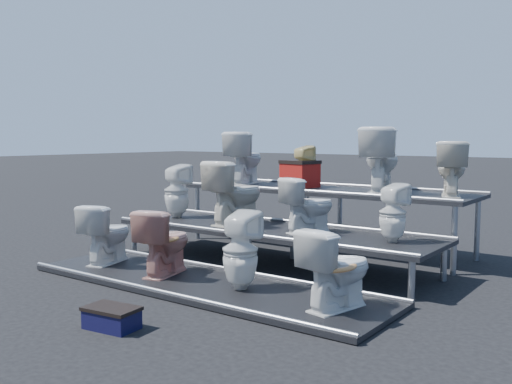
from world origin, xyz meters
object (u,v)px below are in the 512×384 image
Objects in this scene: toilet_9 at (303,166)px; toilet_10 at (380,160)px; toilet_6 at (309,205)px; toilet_8 at (245,158)px; toilet_4 at (177,191)px; red_crate at (300,175)px; toilet_1 at (165,241)px; toilet_3 at (337,268)px; toilet_2 at (241,250)px; toilet_5 at (235,193)px; step_stool at (112,319)px; toilet_7 at (393,213)px; toilet_0 at (107,233)px; toilet_11 at (451,169)px.

toilet_9 is 0.71× the size of toilet_10.
toilet_8 is (-1.94, 1.30, 0.47)m from toilet_6.
red_crate is at bearing -130.37° from toilet_4.
toilet_6 is 1.62m from red_crate.
toilet_1 is 0.99× the size of toilet_4.
toilet_2 is at bearing 12.36° from toilet_3.
toilet_10 is at bearing -149.48° from toilet_4.
toilet_1 is at bearing 96.76° from toilet_5.
step_stool is (1.69, -4.03, -1.18)m from toilet_8.
toilet_9 reaches higher than toilet_4.
toilet_7 is at bearing 103.24° from toilet_10.
toilet_5 reaches higher than toilet_0.
toilet_0 is at bearing 31.39° from toilet_10.
toilet_6 is (2.06, 1.30, 0.37)m from toilet_0.
step_stool is at bearing 59.45° from toilet_3.
toilet_6 is at bearing -143.42° from toilet_1.
toilet_3 is at bearing 90.18° from toilet_10.
step_stool is at bearing 65.79° from toilet_10.
toilet_3 is at bearing 150.96° from toilet_6.
toilet_8 is 1.03m from red_crate.
toilet_10 reaches higher than toilet_4.
toilet_5 is 2.15m from toilet_7.
toilet_0 is at bearing 53.53° from toilet_6.
toilet_3 is 1.99m from step_stool.
red_crate is at bearing -39.94° from toilet_3.
toilet_9 reaches higher than toilet_6.
toilet_9 is at bearing -19.06° from toilet_11.
toilet_1 is at bearing 92.57° from toilet_8.
toilet_11 is (2.35, 1.30, 0.33)m from toilet_5.
toilet_11 reaches higher than toilet_2.
toilet_11 is 1.57× the size of step_stool.
step_stool is at bearing 73.77° from toilet_2.
toilet_8 reaches higher than toilet_11.
toilet_0 is 3.14m from toilet_3.
toilet_7 is 1.58m from toilet_10.
toilet_0 reaches higher than step_stool.
toilet_2 is at bearing 110.93° from toilet_6.
toilet_7 is at bearing -76.31° from toilet_3.
toilet_10 is at bearing -47.55° from toilet_7.
step_stool is at bearing 106.19° from toilet_1.
toilet_11 reaches higher than toilet_0.
toilet_11 is (3.39, 1.30, 0.37)m from toilet_4.
toilet_1 is (0.98, 0.00, 0.01)m from toilet_0.
toilet_4 is 1.58× the size of red_crate.
toilet_0 is at bearing 12.36° from toilet_3.
toilet_5 reaches higher than toilet_1.
toilet_8 is (-0.86, 2.60, 0.83)m from toilet_1.
red_crate is at bearing -33.08° from toilet_6.
toilet_6 is at bearing 60.22° from toilet_10.
toilet_5 is at bearing -142.25° from toilet_0.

